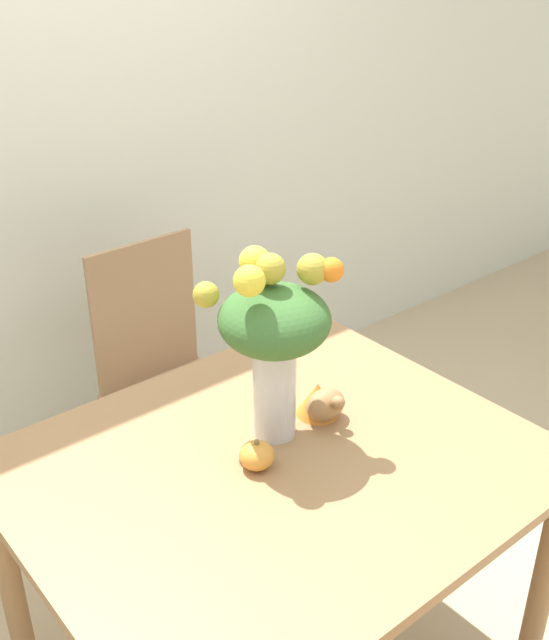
% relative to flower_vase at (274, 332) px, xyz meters
% --- Properties ---
extents(wall_back, '(8.00, 0.06, 2.70)m').
position_rel_flower_vase_xyz_m(wall_back, '(-0.06, 1.25, 0.32)').
color(wall_back, silver).
rests_on(wall_back, ground_plane).
extents(dining_table, '(1.18, 0.99, 0.76)m').
position_rel_flower_vase_xyz_m(dining_table, '(-0.06, -0.09, -0.38)').
color(dining_table, '#9E754C').
rests_on(dining_table, ground_plane).
extents(flower_vase, '(0.28, 0.28, 0.48)m').
position_rel_flower_vase_xyz_m(flower_vase, '(0.00, 0.00, 0.00)').
color(flower_vase, silver).
rests_on(flower_vase, dining_table).
extents(pumpkin, '(0.08, 0.08, 0.07)m').
position_rel_flower_vase_xyz_m(pumpkin, '(-0.12, -0.08, -0.25)').
color(pumpkin, gold).
rests_on(pumpkin, dining_table).
extents(turkey_figurine, '(0.11, 0.15, 0.09)m').
position_rel_flower_vase_xyz_m(turkey_figurine, '(0.14, -0.02, -0.23)').
color(turkey_figurine, '#A87A4C').
rests_on(turkey_figurine, dining_table).
extents(dining_chair_near_window, '(0.43, 0.43, 0.95)m').
position_rel_flower_vase_xyz_m(dining_chair_near_window, '(0.15, 0.75, -0.55)').
color(dining_chair_near_window, '#9E7A56').
rests_on(dining_chair_near_window, ground_plane).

